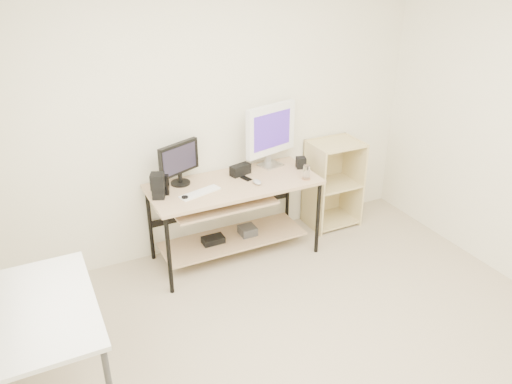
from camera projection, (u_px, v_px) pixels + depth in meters
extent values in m
cube|color=#BBAB90|center=(335.00, 376.00, 3.37)|extent=(4.00, 4.00, 0.01)
cube|color=white|center=(217.00, 112.00, 4.41)|extent=(4.00, 0.01, 2.60)
cube|color=tan|center=(234.00, 184.00, 4.38)|extent=(1.50, 0.65, 0.03)
cube|color=tan|center=(221.00, 202.00, 4.33)|extent=(0.90, 0.49, 0.02)
cube|color=tan|center=(233.00, 239.00, 4.68)|extent=(1.35, 0.46, 0.02)
cube|color=black|center=(216.00, 201.00, 4.30)|extent=(0.33, 0.22, 0.01)
cylinder|color=black|center=(244.00, 198.00, 4.36)|extent=(0.14, 0.01, 0.01)
cube|color=#3D3D3F|center=(248.00, 230.00, 4.71)|extent=(0.15, 0.15, 0.08)
cube|color=black|center=(213.00, 240.00, 4.58)|extent=(0.20, 0.12, 0.06)
cylinder|color=black|center=(169.00, 256.00, 4.03)|extent=(0.04, 0.04, 0.72)
cylinder|color=black|center=(150.00, 225.00, 4.49)|extent=(0.04, 0.04, 0.72)
cylinder|color=black|center=(318.00, 218.00, 4.60)|extent=(0.04, 0.04, 0.72)
cylinder|color=black|center=(287.00, 194.00, 5.06)|extent=(0.04, 0.04, 0.72)
cube|color=white|center=(41.00, 309.00, 2.86)|extent=(0.60, 1.00, 0.03)
cylinder|color=#3D3D3F|center=(3.00, 324.00, 3.30)|extent=(0.04, 0.04, 0.72)
cylinder|color=#3D3D3F|center=(85.00, 302.00, 3.50)|extent=(0.04, 0.04, 0.72)
cube|color=beige|center=(313.00, 188.00, 4.97)|extent=(0.02, 0.40, 0.90)
cube|color=beige|center=(353.00, 180.00, 5.16)|extent=(0.02, 0.40, 0.90)
cube|color=beige|center=(323.00, 177.00, 5.21)|extent=(0.50, 0.02, 0.90)
cube|color=beige|center=(331.00, 219.00, 5.24)|extent=(0.46, 0.38, 0.02)
cube|color=beige|center=(333.00, 184.00, 5.06)|extent=(0.46, 0.38, 0.02)
cube|color=beige|center=(336.00, 144.00, 4.87)|extent=(0.46, 0.38, 0.02)
cylinder|color=black|center=(181.00, 183.00, 4.35)|extent=(0.17, 0.17, 0.02)
cylinder|color=black|center=(180.00, 178.00, 4.33)|extent=(0.04, 0.04, 0.09)
cube|color=black|center=(179.00, 158.00, 4.25)|extent=(0.39, 0.21, 0.27)
cube|color=black|center=(180.00, 159.00, 4.23)|extent=(0.32, 0.15, 0.22)
cube|color=silver|center=(270.00, 165.00, 4.71)|extent=(0.20, 0.18, 0.02)
cylinder|color=silver|center=(270.00, 159.00, 4.69)|extent=(0.05, 0.05, 0.11)
cube|color=white|center=(271.00, 130.00, 4.56)|extent=(0.55, 0.20, 0.46)
cube|color=#412294|center=(272.00, 131.00, 4.54)|extent=(0.45, 0.13, 0.37)
cube|color=white|center=(200.00, 193.00, 4.18)|extent=(0.38, 0.20, 0.01)
ellipsoid|color=#B2B2B7|center=(257.00, 182.00, 4.35)|extent=(0.07, 0.11, 0.04)
cube|color=black|center=(240.00, 170.00, 4.51)|extent=(0.21, 0.13, 0.10)
cube|color=black|center=(159.00, 193.00, 4.09)|extent=(0.13, 0.13, 0.09)
cube|color=black|center=(158.00, 181.00, 4.04)|extent=(0.14, 0.14, 0.13)
cube|color=black|center=(301.00, 163.00, 4.65)|extent=(0.11, 0.11, 0.10)
cube|color=black|center=(164.00, 185.00, 4.13)|extent=(0.10, 0.08, 0.17)
cylinder|color=black|center=(185.00, 198.00, 4.08)|extent=(0.06, 0.06, 0.02)
cube|color=black|center=(246.00, 179.00, 4.44)|extent=(0.08, 0.12, 0.01)
cylinder|color=#AF784F|center=(306.00, 179.00, 4.44)|extent=(0.10, 0.10, 0.01)
cylinder|color=white|center=(306.00, 172.00, 4.42)|extent=(0.08, 0.08, 0.12)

